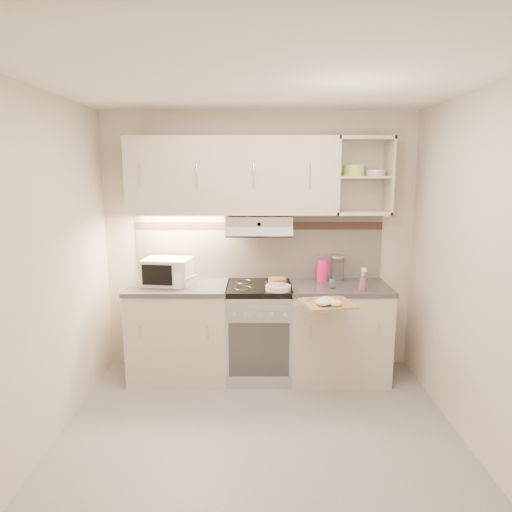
{
  "coord_description": "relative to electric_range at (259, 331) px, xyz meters",
  "views": [
    {
      "loc": [
        -0.02,
        -3.02,
        1.95
      ],
      "look_at": [
        -0.03,
        0.95,
        1.2
      ],
      "focal_mm": 32.0,
      "sensor_mm": 36.0,
      "label": 1
    }
  ],
  "objects": [
    {
      "name": "base_cabinet_right",
      "position": [
        0.75,
        0.0,
        -0.02
      ],
      "size": [
        0.9,
        0.6,
        0.86
      ],
      "primitive_type": "cube",
      "color": "beige",
      "rests_on": "ground"
    },
    {
      "name": "base_cabinet_left",
      "position": [
        -0.75,
        0.0,
        -0.02
      ],
      "size": [
        0.9,
        0.6,
        0.86
      ],
      "primitive_type": "cube",
      "color": "beige",
      "rests_on": "ground"
    },
    {
      "name": "bread_loaf",
      "position": [
        0.18,
        0.1,
        0.47
      ],
      "size": [
        0.17,
        0.17,
        0.04
      ],
      "primitive_type": "cylinder",
      "color": "#B57D4C",
      "rests_on": "electric_range"
    },
    {
      "name": "worktop_left",
      "position": [
        -0.75,
        0.0,
        0.43
      ],
      "size": [
        0.92,
        0.62,
        0.04
      ],
      "primitive_type": "cube",
      "color": "#47474C",
      "rests_on": "base_cabinet_left"
    },
    {
      "name": "plate_stack",
      "position": [
        0.17,
        -0.18,
        0.47
      ],
      "size": [
        0.23,
        0.23,
        0.05
      ],
      "rotation": [
        0.0,
        0.0,
        0.07
      ],
      "color": "silver",
      "rests_on": "electric_range"
    },
    {
      "name": "microwave",
      "position": [
        -0.86,
        0.04,
        0.57
      ],
      "size": [
        0.46,
        0.37,
        0.24
      ],
      "rotation": [
        0.0,
        0.0,
        -0.12
      ],
      "color": "silver",
      "rests_on": "worktop_left"
    },
    {
      "name": "spice_jar",
      "position": [
        0.66,
        -0.12,
        0.49
      ],
      "size": [
        0.05,
        0.05,
        0.08
      ],
      "rotation": [
        0.0,
        0.0,
        0.38
      ],
      "color": "silver",
      "rests_on": "worktop_right"
    },
    {
      "name": "pink_pitcher",
      "position": [
        0.62,
        0.18,
        0.55
      ],
      "size": [
        0.11,
        0.1,
        0.21
      ],
      "rotation": [
        0.0,
        0.0,
        -0.11
      ],
      "color": "#F51B7F",
      "rests_on": "worktop_right"
    },
    {
      "name": "watering_can",
      "position": [
        -0.72,
        -0.08,
        0.53
      ],
      "size": [
        0.26,
        0.15,
        0.22
      ],
      "rotation": [
        0.0,
        0.0,
        -0.33
      ],
      "color": "white",
      "rests_on": "worktop_left"
    },
    {
      "name": "worktop_right",
      "position": [
        0.75,
        0.0,
        0.43
      ],
      "size": [
        0.92,
        0.62,
        0.04
      ],
      "primitive_type": "cube",
      "color": "#47474C",
      "rests_on": "base_cabinet_right"
    },
    {
      "name": "ground",
      "position": [
        0.0,
        -1.1,
        -0.45
      ],
      "size": [
        3.0,
        3.0,
        0.0
      ],
      "primitive_type": "plane",
      "color": "#939396",
      "rests_on": "ground"
    },
    {
      "name": "glass_jar",
      "position": [
        0.77,
        0.2,
        0.57
      ],
      "size": [
        0.13,
        0.13,
        0.24
      ],
      "rotation": [
        0.0,
        0.0,
        -0.05
      ],
      "color": "white",
      "rests_on": "worktop_right"
    },
    {
      "name": "room_shell",
      "position": [
        0.0,
        -0.73,
        1.18
      ],
      "size": [
        3.04,
        2.84,
        2.52
      ],
      "color": "beige",
      "rests_on": "ground"
    },
    {
      "name": "dish_towel",
      "position": [
        0.57,
        -0.54,
        0.46
      ],
      "size": [
        0.29,
        0.27,
        0.06
      ],
      "primitive_type": null,
      "rotation": [
        0.0,
        0.0,
        -0.38
      ],
      "color": "silver",
      "rests_on": "cutting_board"
    },
    {
      "name": "cutting_board",
      "position": [
        0.56,
        -0.5,
        0.42
      ],
      "size": [
        0.47,
        0.44,
        0.02
      ],
      "primitive_type": "cube",
      "rotation": [
        0.0,
        0.0,
        0.23
      ],
      "color": "tan",
      "rests_on": "base_cabinet_right"
    },
    {
      "name": "spray_bottle",
      "position": [
        0.92,
        -0.19,
        0.53
      ],
      "size": [
        0.08,
        0.08,
        0.22
      ],
      "rotation": [
        0.0,
        0.0,
        -0.13
      ],
      "color": "pink",
      "rests_on": "worktop_right"
    },
    {
      "name": "electric_range",
      "position": [
        0.0,
        0.0,
        0.0
      ],
      "size": [
        0.6,
        0.6,
        0.9
      ],
      "color": "#B7B7BC",
      "rests_on": "ground"
    }
  ]
}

